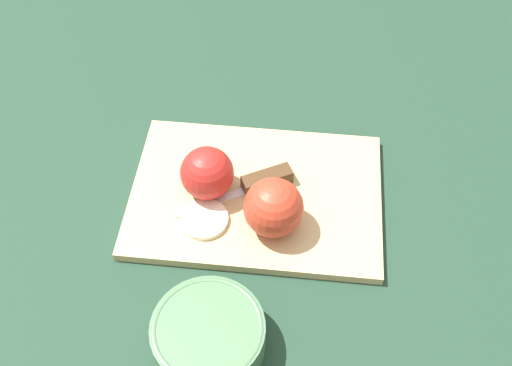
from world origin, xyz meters
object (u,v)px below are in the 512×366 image
knife (261,182)px  bowl (209,335)px  apple_half_right (207,173)px  apple_half_left (274,207)px

knife → bowl: (-0.00, 0.24, 0.00)m
apple_half_right → bowl: (-0.07, 0.21, -0.02)m
knife → apple_half_right: bearing=-18.1°
apple_half_right → knife: bearing=-84.9°
apple_half_left → apple_half_right: (0.10, -0.03, -0.00)m
knife → bowl: bowl is taller
knife → bowl: size_ratio=1.12×
apple_half_right → apple_half_left: bearing=-123.0°
apple_half_right → bowl: size_ratio=0.56×
apple_half_left → knife: size_ratio=0.54×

